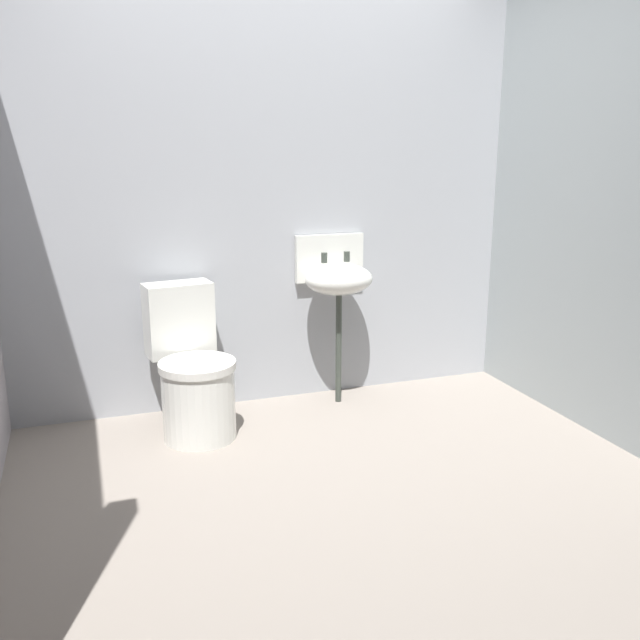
# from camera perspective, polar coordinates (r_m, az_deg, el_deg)

# --- Properties ---
(ground_plane) EXTENTS (3.37, 2.69, 0.08)m
(ground_plane) POSITION_cam_1_polar(r_m,az_deg,el_deg) (3.31, 1.68, -13.69)
(ground_plane) COLOR gray
(wall_back) EXTENTS (3.37, 0.10, 2.47)m
(wall_back) POSITION_cam_1_polar(r_m,az_deg,el_deg) (4.07, -4.30, 10.41)
(wall_back) COLOR #9EA1A6
(wall_back) RESTS_ON ground
(wall_right) EXTENTS (0.10, 2.49, 2.47)m
(wall_right) POSITION_cam_1_polar(r_m,az_deg,el_deg) (3.84, 23.47, 9.04)
(wall_right) COLOR #9DA6A9
(wall_right) RESTS_ON ground
(toilet_near_wall) EXTENTS (0.46, 0.64, 0.78)m
(toilet_near_wall) POSITION_cam_1_polar(r_m,az_deg,el_deg) (3.75, -10.42, -4.45)
(toilet_near_wall) COLOR silver
(toilet_near_wall) RESTS_ON ground
(sink) EXTENTS (0.42, 0.35, 0.99)m
(sink) POSITION_cam_1_polar(r_m,az_deg,el_deg) (4.03, 1.44, 3.50)
(sink) COLOR #383E37
(sink) RESTS_ON ground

